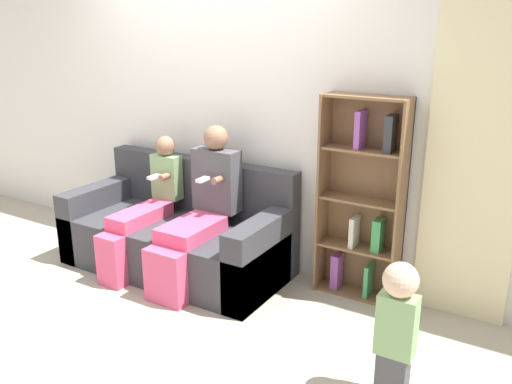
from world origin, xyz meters
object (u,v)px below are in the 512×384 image
toddler_standing (397,325)px  child_seated (144,207)px  bookshelf (363,202)px  adult_seated (200,208)px  couch (178,236)px

toddler_standing → child_seated: bearing=165.9°
bookshelf → adult_seated: bearing=-159.0°
couch → child_seated: bearing=-150.6°
toddler_standing → adult_seated: bearing=160.5°
adult_seated → child_seated: 0.54m
adult_seated → toddler_standing: 1.83m
couch → adult_seated: bearing=-16.6°
couch → toddler_standing: couch is taller
adult_seated → toddler_standing: size_ratio=1.49×
bookshelf → couch: bearing=-166.4°
adult_seated → child_seated: adult_seated is taller
couch → child_seated: child_seated is taller
adult_seated → bookshelf: size_ratio=0.81×
couch → adult_seated: 0.45m
child_seated → bookshelf: bearing=16.0°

